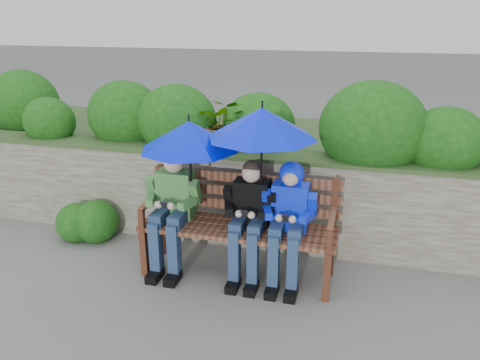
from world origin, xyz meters
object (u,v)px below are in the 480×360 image
(boy_right, at_px, (289,213))
(umbrella_right, at_px, (262,123))
(umbrella_left, at_px, (189,135))
(park_bench, at_px, (240,218))
(boy_left, at_px, (172,205))
(boy_middle, at_px, (249,214))

(boy_right, xyz_separation_m, umbrella_right, (-0.27, 0.04, 0.81))
(umbrella_left, bearing_deg, park_bench, 8.38)
(park_bench, xyz_separation_m, boy_left, (-0.65, -0.09, 0.11))
(boy_left, distance_m, boy_middle, 0.77)
(park_bench, bearing_deg, umbrella_right, -9.91)
(park_bench, bearing_deg, boy_right, -9.11)
(boy_right, height_order, umbrella_left, umbrella_left)
(umbrella_left, relative_size, umbrella_right, 0.94)
(boy_left, bearing_deg, park_bench, 8.10)
(park_bench, relative_size, umbrella_right, 1.88)
(boy_left, distance_m, umbrella_left, 0.72)
(umbrella_left, height_order, umbrella_right, umbrella_right)
(park_bench, relative_size, umbrella_left, 2.01)
(park_bench, height_order, boy_middle, boy_middle)
(park_bench, distance_m, umbrella_right, 0.98)
(boy_left, distance_m, umbrella_right, 1.21)
(park_bench, xyz_separation_m, boy_right, (0.48, -0.08, 0.14))
(boy_middle, bearing_deg, park_bench, 141.69)
(boy_left, relative_size, boy_middle, 1.04)
(boy_left, relative_size, umbrella_left, 1.29)
(boy_right, bearing_deg, umbrella_right, 171.52)
(boy_left, bearing_deg, umbrella_right, 3.75)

